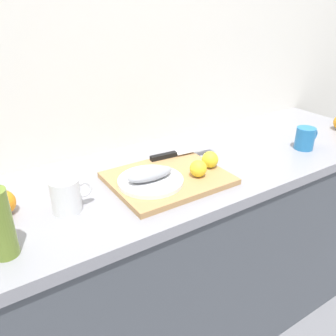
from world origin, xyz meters
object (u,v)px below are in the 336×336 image
(fish_fillet, at_px, (150,174))
(coffee_mug_0, at_px, (305,138))
(white_plate, at_px, (151,181))
(chef_knife, at_px, (175,154))
(lemon_0, at_px, (198,168))
(cutting_board, at_px, (168,178))
(coffee_mug_1, at_px, (66,195))
(orange_0, at_px, (3,203))

(fish_fillet, height_order, coffee_mug_0, coffee_mug_0)
(white_plate, height_order, chef_knife, chef_knife)
(lemon_0, height_order, coffee_mug_0, coffee_mug_0)
(white_plate, bearing_deg, cutting_board, 8.81)
(white_plate, distance_m, fish_fillet, 0.03)
(white_plate, xyz_separation_m, chef_knife, (0.20, 0.14, 0.00))
(white_plate, bearing_deg, coffee_mug_1, 176.56)
(white_plate, distance_m, chef_knife, 0.24)
(white_plate, distance_m, coffee_mug_0, 0.73)
(lemon_0, bearing_deg, cutting_board, 145.53)
(cutting_board, relative_size, fish_fillet, 2.39)
(chef_knife, relative_size, lemon_0, 4.90)
(chef_knife, bearing_deg, coffee_mug_1, -160.80)
(cutting_board, relative_size, lemon_0, 6.67)
(chef_knife, distance_m, coffee_mug_0, 0.57)
(coffee_mug_0, xyz_separation_m, coffee_mug_1, (-1.01, 0.08, 0.01))
(chef_knife, bearing_deg, orange_0, -172.09)
(orange_0, bearing_deg, fish_fillet, -13.13)
(white_plate, bearing_deg, orange_0, 166.87)
(white_plate, distance_m, orange_0, 0.46)
(fish_fillet, relative_size, orange_0, 2.20)
(white_plate, xyz_separation_m, lemon_0, (0.16, -0.05, 0.02))
(lemon_0, relative_size, coffee_mug_1, 0.46)
(white_plate, bearing_deg, coffee_mug_0, -4.64)
(fish_fillet, distance_m, coffee_mug_1, 0.28)
(coffee_mug_1, xyz_separation_m, orange_0, (-0.17, 0.09, -0.02))
(chef_knife, height_order, coffee_mug_1, coffee_mug_1)
(lemon_0, bearing_deg, chef_knife, 80.36)
(orange_0, bearing_deg, cutting_board, -9.95)
(cutting_board, height_order, white_plate, white_plate)
(cutting_board, xyz_separation_m, white_plate, (-0.08, -0.01, 0.02))
(fish_fillet, bearing_deg, cutting_board, 8.81)
(fish_fillet, relative_size, chef_knife, 0.57)
(fish_fillet, distance_m, lemon_0, 0.17)
(lemon_0, distance_m, orange_0, 0.63)
(fish_fillet, distance_m, chef_knife, 0.24)
(fish_fillet, xyz_separation_m, coffee_mug_0, (0.73, -0.06, -0.01))
(cutting_board, xyz_separation_m, coffee_mug_0, (0.65, -0.07, 0.04))
(fish_fillet, height_order, chef_knife, fish_fillet)
(cutting_board, bearing_deg, coffee_mug_0, -6.25)
(coffee_mug_0, distance_m, coffee_mug_1, 1.01)
(lemon_0, bearing_deg, white_plate, 163.92)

